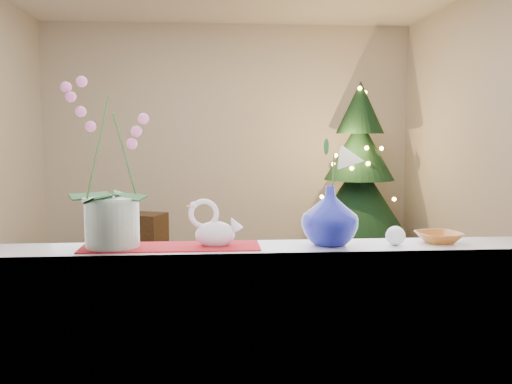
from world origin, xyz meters
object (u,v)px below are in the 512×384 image
(swan, at_px, (215,224))
(blue_vase, at_px, (330,211))
(xmas_tree, at_px, (359,166))
(orchid_pot, at_px, (111,163))
(amber_dish, at_px, (439,238))
(side_table, at_px, (133,237))
(paperweight, at_px, (395,236))

(swan, bearing_deg, blue_vase, 19.46)
(swan, height_order, xmas_tree, xmas_tree)
(orchid_pot, height_order, swan, orchid_pot)
(orchid_pot, height_order, amber_dish, orchid_pot)
(swan, xyz_separation_m, side_table, (-0.86, 3.90, -0.75))
(blue_vase, relative_size, side_table, 0.39)
(paperweight, bearing_deg, orchid_pot, 178.27)
(orchid_pot, height_order, side_table, orchid_pot)
(orchid_pot, distance_m, paperweight, 1.16)
(orchid_pot, bearing_deg, side_table, 96.77)
(amber_dish, bearing_deg, swan, -179.01)
(blue_vase, height_order, xmas_tree, xmas_tree)
(amber_dish, xyz_separation_m, xmas_tree, (0.80, 4.30, 0.05))
(xmas_tree, distance_m, side_table, 2.71)
(orchid_pot, distance_m, swan, 0.47)
(amber_dish, height_order, side_table, amber_dish)
(blue_vase, xyz_separation_m, amber_dish, (0.46, 0.01, -0.12))
(blue_vase, relative_size, xmas_tree, 0.14)
(orchid_pot, relative_size, xmas_tree, 0.34)
(orchid_pot, xyz_separation_m, xmas_tree, (2.12, 4.31, -0.27))
(orchid_pot, distance_m, amber_dish, 1.36)
(paperweight, height_order, side_table, paperweight)
(blue_vase, xyz_separation_m, side_table, (-1.32, 3.89, -0.80))
(side_table, bearing_deg, orchid_pot, -61.03)
(xmas_tree, bearing_deg, blue_vase, -106.23)
(blue_vase, bearing_deg, swan, -179.01)
(orchid_pot, height_order, paperweight, orchid_pot)
(orchid_pot, height_order, blue_vase, orchid_pot)
(blue_vase, relative_size, amber_dish, 1.81)
(side_table, bearing_deg, amber_dish, -43.15)
(paperweight, bearing_deg, swan, 177.99)
(swan, bearing_deg, paperweight, 16.46)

